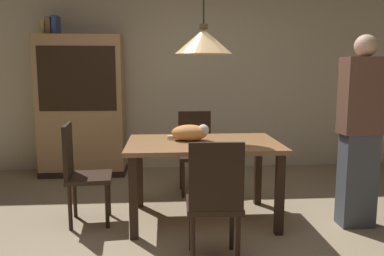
% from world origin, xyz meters
% --- Properties ---
extents(ground, '(10.00, 10.00, 0.00)m').
position_xyz_m(ground, '(0.00, 0.00, 0.00)').
color(ground, '#998466').
extents(back_wall, '(6.40, 0.10, 2.90)m').
position_xyz_m(back_wall, '(0.00, 2.65, 1.45)').
color(back_wall, beige).
rests_on(back_wall, ground).
extents(dining_table, '(1.40, 0.90, 0.75)m').
position_xyz_m(dining_table, '(0.15, 0.59, 0.65)').
color(dining_table, olive).
rests_on(dining_table, ground).
extents(chair_near_front, '(0.41, 0.41, 0.93)m').
position_xyz_m(chair_near_front, '(0.15, -0.28, 0.51)').
color(chair_near_front, black).
rests_on(chair_near_front, ground).
extents(chair_far_back, '(0.41, 0.41, 0.93)m').
position_xyz_m(chair_far_back, '(0.15, 1.47, 0.51)').
color(chair_far_back, black).
rests_on(chair_far_back, ground).
extents(chair_left_side, '(0.43, 0.43, 0.93)m').
position_xyz_m(chair_left_side, '(-0.98, 0.59, 0.51)').
color(chair_left_side, black).
rests_on(chair_left_side, ground).
extents(cat_sleeping, '(0.39, 0.25, 0.16)m').
position_xyz_m(cat_sleeping, '(0.04, 0.67, 0.83)').
color(cat_sleeping, '#E59951').
rests_on(cat_sleeping, dining_table).
extents(pendant_lamp, '(0.52, 0.52, 1.30)m').
position_xyz_m(pendant_lamp, '(0.15, 0.59, 1.66)').
color(pendant_lamp, '#E5B775').
extents(hutch_bookcase, '(1.12, 0.45, 1.85)m').
position_xyz_m(hutch_bookcase, '(-1.30, 2.32, 0.89)').
color(hutch_bookcase, tan).
rests_on(hutch_bookcase, ground).
extents(book_yellow_short, '(0.04, 0.20, 0.18)m').
position_xyz_m(book_yellow_short, '(-1.73, 2.32, 1.94)').
color(book_yellow_short, gold).
rests_on(book_yellow_short, hutch_bookcase).
extents(book_brown_thick, '(0.06, 0.24, 0.22)m').
position_xyz_m(book_brown_thick, '(-1.66, 2.32, 1.96)').
color(book_brown_thick, brown).
rests_on(book_brown_thick, hutch_bookcase).
extents(book_blue_wide, '(0.06, 0.24, 0.24)m').
position_xyz_m(book_blue_wide, '(-1.59, 2.32, 1.97)').
color(book_blue_wide, '#384C93').
rests_on(book_blue_wide, hutch_bookcase).
extents(person_standing, '(0.36, 0.22, 1.71)m').
position_xyz_m(person_standing, '(1.52, 0.36, 0.87)').
color(person_standing, '#4C515B').
rests_on(person_standing, ground).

